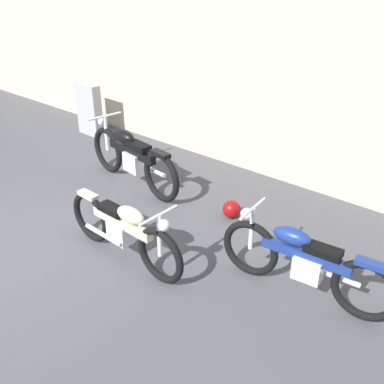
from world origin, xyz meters
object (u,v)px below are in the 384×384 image
(motorcycle_blue, at_px, (303,261))
(motorcycle_black, at_px, (132,157))
(stone_marker, at_px, (89,110))
(helmet, at_px, (231,209))
(motorcycle_cream, at_px, (123,230))

(motorcycle_blue, relative_size, motorcycle_black, 0.87)
(motorcycle_black, bearing_deg, stone_marker, -16.28)
(helmet, distance_m, motorcycle_blue, 1.74)
(helmet, height_order, motorcycle_black, motorcycle_black)
(stone_marker, relative_size, motorcycle_black, 0.47)
(stone_marker, height_order, motorcycle_cream, stone_marker)
(motorcycle_blue, relative_size, motorcycle_cream, 1.01)
(stone_marker, distance_m, motorcycle_black, 2.69)
(motorcycle_black, bearing_deg, helmet, -167.09)
(stone_marker, bearing_deg, motorcycle_cream, -32.49)
(motorcycle_black, bearing_deg, motorcycle_cream, 142.04)
(stone_marker, xyz_separation_m, motorcycle_black, (2.48, -1.06, -0.04))
(helmet, bearing_deg, motorcycle_cream, -102.81)
(stone_marker, xyz_separation_m, motorcycle_cream, (3.93, -2.50, -0.11))
(helmet, relative_size, motorcycle_black, 0.11)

